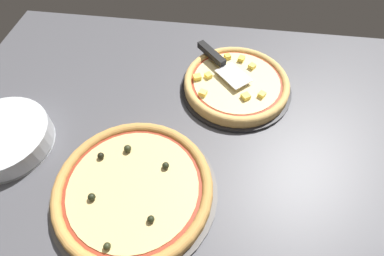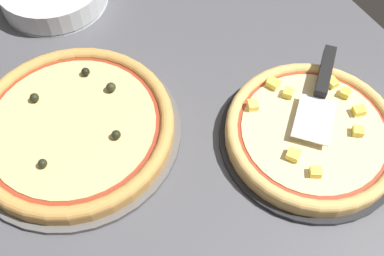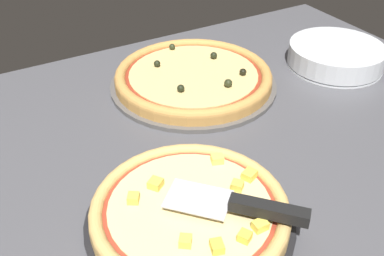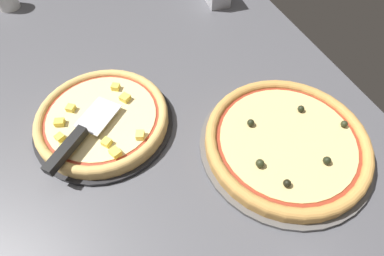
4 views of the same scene
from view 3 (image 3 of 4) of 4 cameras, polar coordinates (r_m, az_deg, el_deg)
ground_plane at (r=86.92cm, az=-3.21°, el=-4.27°), size 155.60×97.74×3.60cm
pizza_pan_front at (r=72.69cm, az=-0.26°, el=-11.53°), size 33.25×33.25×1.00cm
pizza_front at (r=71.10cm, az=-0.24°, el=-10.32°), size 31.25×31.25×3.90cm
pizza_pan_back at (r=106.90cm, az=0.17°, el=5.61°), size 39.16×39.16×1.00cm
pizza_back at (r=105.88cm, az=0.18°, el=6.60°), size 36.81×36.81×4.21cm
serving_spatula at (r=67.82cm, az=7.66°, el=-9.95°), size 17.87×18.78×2.00cm
plate_stack at (r=120.57cm, az=17.79°, el=8.74°), size 23.79×23.79×5.60cm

